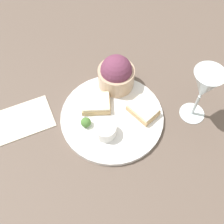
% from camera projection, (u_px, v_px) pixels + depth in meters
% --- Properties ---
extents(ground_plane, '(4.00, 4.00, 0.00)m').
position_uv_depth(ground_plane, '(112.00, 118.00, 0.79)').
color(ground_plane, brown).
extents(dinner_plate, '(0.29, 0.29, 0.01)m').
position_uv_depth(dinner_plate, '(112.00, 117.00, 0.79)').
color(dinner_plate, white).
rests_on(dinner_plate, ground_plane).
extents(salad_bowl, '(0.11, 0.11, 0.11)m').
position_uv_depth(salad_bowl, '(116.00, 74.00, 0.80)').
color(salad_bowl, tan).
rests_on(salad_bowl, dinner_plate).
extents(sauce_ramekin, '(0.06, 0.06, 0.04)m').
position_uv_depth(sauce_ramekin, '(105.00, 130.00, 0.73)').
color(sauce_ramekin, white).
rests_on(sauce_ramekin, dinner_plate).
extents(cheese_toast_near, '(0.10, 0.10, 0.03)m').
position_uv_depth(cheese_toast_near, '(97.00, 103.00, 0.79)').
color(cheese_toast_near, tan).
rests_on(cheese_toast_near, dinner_plate).
extents(cheese_toast_far, '(0.09, 0.07, 0.03)m').
position_uv_depth(cheese_toast_far, '(143.00, 110.00, 0.78)').
color(cheese_toast_far, tan).
rests_on(cheese_toast_far, dinner_plate).
extents(wine_glass, '(0.08, 0.08, 0.18)m').
position_uv_depth(wine_glass, '(204.00, 87.00, 0.69)').
color(wine_glass, silver).
rests_on(wine_glass, ground_plane).
extents(garnish, '(0.03, 0.03, 0.03)m').
position_uv_depth(garnish, '(86.00, 122.00, 0.75)').
color(garnish, '#477533').
rests_on(garnish, dinner_plate).
extents(napkin, '(0.18, 0.19, 0.01)m').
position_uv_depth(napkin, '(23.00, 119.00, 0.79)').
color(napkin, beige).
rests_on(napkin, ground_plane).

